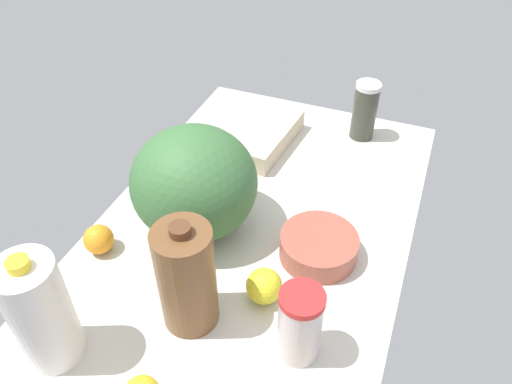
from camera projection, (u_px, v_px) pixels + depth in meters
countertop at (256, 226)px, 128.25cm from camera, size 120.00×76.00×3.00cm
watermelon at (194, 183)px, 117.68cm from camera, size 30.19×30.19×27.23cm
mixing_bowl at (319, 246)px, 116.69cm from camera, size 18.40×18.40×5.98cm
shaker_bottle at (365, 111)px, 150.47cm from camera, size 7.49×7.49×18.21cm
milk_jug at (41, 313)px, 91.15cm from camera, size 11.24×11.24×26.89cm
chocolate_milk_jug at (187, 278)px, 97.49cm from camera, size 11.68×11.68×26.60cm
egg_carton at (270, 138)px, 150.10cm from camera, size 29.32×12.86×6.15cm
tumbler_cup at (300, 324)px, 93.93cm from camera, size 8.65×8.65×17.24cm
orange_beside_bowl at (99, 239)px, 117.67cm from camera, size 7.09×7.09×7.09cm
lemon_far_back at (264, 286)px, 106.70cm from camera, size 7.88×7.88×7.88cm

